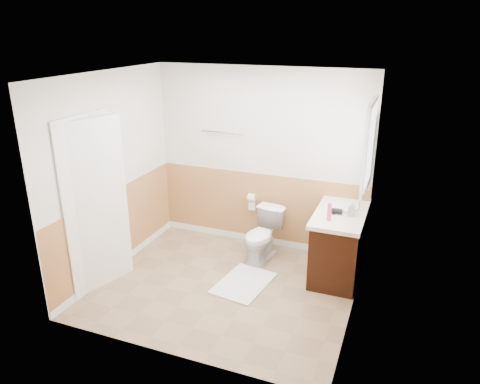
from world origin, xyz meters
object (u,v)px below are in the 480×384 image
at_px(toilet, 262,236).
at_px(bath_mat, 244,283).
at_px(lotion_bottle, 329,212).
at_px(vanity_cabinet, 339,245).
at_px(soap_dispenser, 352,208).

bearing_deg(toilet, bath_mat, -81.70).
bearing_deg(lotion_bottle, vanity_cabinet, 72.73).
bearing_deg(lotion_bottle, toilet, 160.57).
bearing_deg(bath_mat, soap_dispenser, 28.08).
bearing_deg(lotion_bottle, bath_mat, -158.64).
height_order(lotion_bottle, soap_dispenser, lotion_bottle).
xyz_separation_m(toilet, bath_mat, (-0.00, -0.68, -0.34)).
xyz_separation_m(toilet, soap_dispenser, (1.14, -0.08, 0.59)).
relative_size(bath_mat, lotion_bottle, 3.64).
relative_size(bath_mat, vanity_cabinet, 0.73).
bearing_deg(toilet, lotion_bottle, -11.13).
distance_m(toilet, lotion_bottle, 1.15).
xyz_separation_m(bath_mat, vanity_cabinet, (1.02, 0.68, 0.39)).
distance_m(bath_mat, soap_dispenser, 1.59).
bearing_deg(soap_dispenser, lotion_bottle, -131.54).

